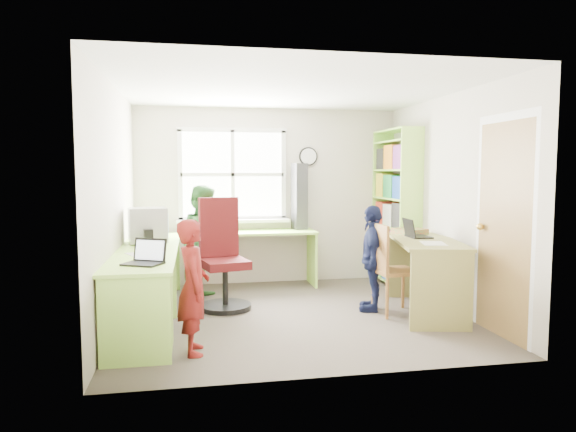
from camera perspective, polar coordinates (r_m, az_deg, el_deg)
The scene contains 19 objects.
room at distance 5.53m, azimuth 0.40°, elevation 1.59°, with size 3.64×3.44×2.44m.
l_desk at distance 5.16m, azimuth -13.42°, elevation -7.33°, with size 2.38×2.95×0.75m.
right_desk at distance 5.80m, azimuth 15.04°, elevation -4.72°, with size 0.93×1.50×0.80m.
bookshelf at distance 7.06m, azimuth 11.88°, elevation 0.47°, with size 0.30×1.02×2.10m.
swivel_chair at distance 5.86m, azimuth -7.27°, elevation -4.97°, with size 0.70×0.70×1.24m.
wooden_chair at distance 5.66m, azimuth 11.21°, elevation -5.41°, with size 0.45×0.45×0.98m.
crt_monitor at distance 5.89m, azimuth -15.31°, elevation -0.99°, with size 0.46×0.42×0.39m.
laptop_left at distance 4.59m, azimuth -15.52°, elevation -4.53°, with size 0.39×0.37×0.21m.
laptop_right at distance 5.93m, azimuth 13.91°, elevation -1.85°, with size 0.27×0.32×0.21m.
speaker_a at distance 5.61m, azimuth -15.24°, elevation -2.38°, with size 0.11×0.11×0.18m.
speaker_b at distance 6.14m, azimuth -14.79°, elevation -1.74°, with size 0.11×0.11×0.18m.
cd_tower at distance 7.02m, azimuth 1.28°, elevation 2.18°, with size 0.22×0.21×0.90m.
game_box at distance 6.25m, azimuth 13.36°, elevation -1.66°, with size 0.39×0.39×0.06m.
paper_a at distance 5.12m, azimuth -15.94°, elevation -4.11°, with size 0.35×0.40×0.00m.
paper_b at distance 5.48m, azimuth 15.84°, elevation -2.94°, with size 0.31×0.38×0.00m.
potted_plant at distance 6.78m, azimuth -7.04°, elevation -0.62°, with size 0.15×0.12×0.27m, color #317C3C.
person_red at distance 4.44m, azimuth -10.48°, elevation -7.73°, with size 0.42×0.27×1.15m, color maroon.
person_green at distance 6.29m, azimuth -9.19°, elevation -2.89°, with size 0.67×0.52×1.38m, color #2D6829.
person_navy at distance 5.78m, azimuth 9.38°, elevation -4.62°, with size 0.69×0.29×1.17m, color #141B3F.
Camera 1 is at (-1.03, -5.32, 1.55)m, focal length 32.00 mm.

